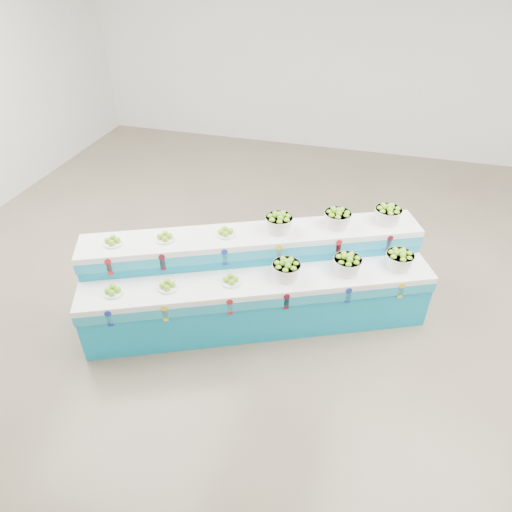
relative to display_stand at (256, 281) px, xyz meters
name	(u,v)px	position (x,y,z in m)	size (l,w,h in m)	color
ground	(275,296)	(0.15, 0.37, -0.51)	(10.00, 10.00, 0.00)	brown
back_wall	(340,46)	(0.15, 5.37, 1.49)	(10.00, 10.00, 0.00)	silver
display_stand	(256,281)	(0.00, 0.00, 0.00)	(3.92, 1.01, 1.02)	#0F8FB8
plate_lower_left	(113,290)	(-1.32, -0.84, 0.26)	(0.21, 0.21, 0.09)	white
plate_lower_mid	(167,285)	(-0.81, -0.62, 0.26)	(0.21, 0.21, 0.09)	white
plate_lower_right	(231,279)	(-0.19, -0.35, 0.26)	(0.21, 0.21, 0.09)	white
basket_lower_left	(286,269)	(0.37, -0.10, 0.32)	(0.31, 0.31, 0.23)	silver
basket_lower_mid	(347,264)	(1.00, 0.17, 0.32)	(0.31, 0.31, 0.23)	silver
basket_lower_right	(399,259)	(1.55, 0.41, 0.32)	(0.31, 0.31, 0.23)	silver
plate_upper_left	(113,240)	(-1.52, -0.40, 0.56)	(0.21, 0.21, 0.09)	white
plate_upper_mid	(165,236)	(-1.00, -0.17, 0.56)	(0.21, 0.21, 0.09)	white
plate_upper_right	(226,232)	(-0.38, 0.10, 0.56)	(0.21, 0.21, 0.09)	white
basket_upper_left	(279,222)	(0.18, 0.34, 0.62)	(0.31, 0.31, 0.23)	silver
basket_upper_mid	(338,218)	(0.80, 0.62, 0.62)	(0.31, 0.31, 0.23)	silver
basket_upper_right	(388,214)	(1.35, 0.86, 0.62)	(0.31, 0.31, 0.23)	silver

